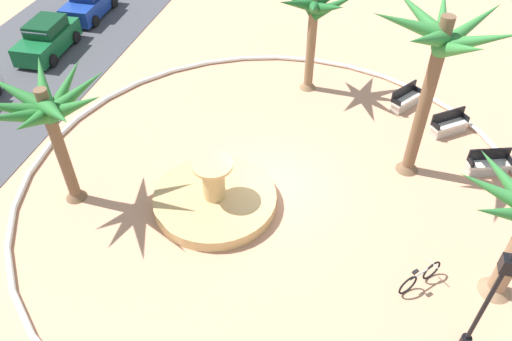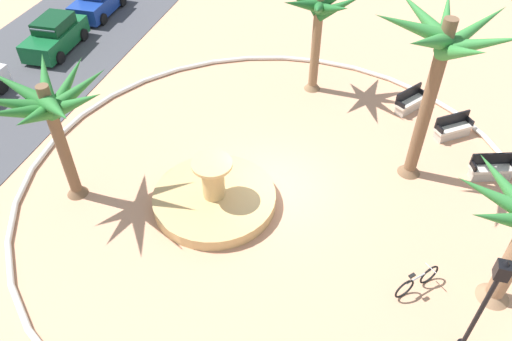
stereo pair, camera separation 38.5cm
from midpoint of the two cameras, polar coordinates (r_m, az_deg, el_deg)
ground_plane at (r=18.46m, az=2.55°, el=-1.72°), size 80.00×80.00×0.00m
plaza_curb at (r=18.40m, az=2.56°, el=-1.50°), size 18.63×18.63×0.20m
fountain at (r=17.63m, az=-4.16°, el=-3.12°), size 4.35×4.35×1.94m
palm_tree_by_curb at (r=21.90m, az=7.75°, el=17.68°), size 3.89×3.75×4.89m
palm_tree_mid_plaza at (r=16.89m, az=-22.12°, el=6.68°), size 4.15×4.27×4.86m
palm_tree_far_side at (r=17.13m, az=20.99°, el=12.18°), size 4.38×4.58×6.49m
bench_east at (r=20.61m, az=25.82°, el=0.05°), size 1.00×1.68×1.00m
bench_west at (r=23.05m, az=17.68°, el=7.39°), size 1.59×1.34×1.00m
bench_southeast at (r=22.05m, az=22.07°, el=4.38°), size 1.37×1.57×1.00m
lamppost at (r=13.80m, az=25.56°, el=-13.42°), size 0.32×0.32×3.94m
bicycle_red_frame at (r=16.01m, az=18.63°, el=-11.95°), size 1.29×1.23×0.94m
parked_car_third at (r=28.28m, az=-21.67°, el=14.18°), size 4.08×2.08×1.67m
parked_car_rightmost at (r=31.58m, az=-17.29°, el=18.12°), size 4.05×2.02×1.67m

